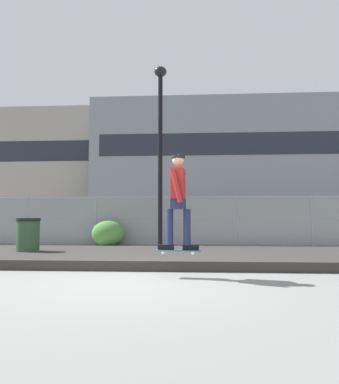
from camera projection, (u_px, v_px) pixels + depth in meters
The scene contains 12 objects.
ground_plane at pixel (129, 283), 5.93m from camera, with size 120.00×120.00×0.00m, color slate.
gravel_berm at pixel (151, 256), 9.07m from camera, with size 17.33×3.85×0.20m, color #33302D.
skateboard at pixel (178, 251), 6.50m from camera, with size 0.81×0.27×0.07m.
skater at pixel (178, 195), 6.57m from camera, with size 0.73×0.60×1.70m.
chain_fence at pixel (166, 221), 13.92m from camera, with size 16.16×0.06×1.85m.
street_lamp at pixel (160, 133), 13.07m from camera, with size 0.44×0.44×6.43m.
parked_car_near at pixel (87, 222), 16.89m from camera, with size 4.42×1.99×1.66m.
parked_car_mid at pixel (209, 222), 16.68m from camera, with size 4.53×2.22×1.66m.
library_building at pixel (88, 172), 51.70m from camera, with size 19.88×14.30×14.69m.
office_block at pixel (218, 167), 46.62m from camera, with size 29.86×11.29×14.87m.
shrub_left at pixel (108, 233), 13.58m from camera, with size 1.20×0.98×0.93m.
trash_bin at pixel (28, 238), 9.31m from camera, with size 0.59×0.59×1.03m.
Camera 1 is at (1.03, -5.96, 1.04)m, focal length 34.69 mm.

